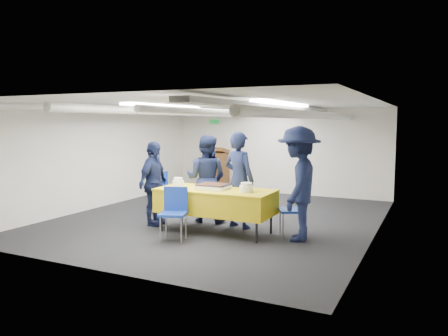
{
  "coord_description": "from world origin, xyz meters",
  "views": [
    {
      "loc": [
        3.87,
        -7.76,
        1.93
      ],
      "look_at": [
        0.19,
        -0.2,
        1.05
      ],
      "focal_mm": 35.0,
      "sensor_mm": 36.0,
      "label": 1
    }
  ],
  "objects_px": {
    "sheet_cake": "(213,186)",
    "chair_near": "(174,208)",
    "chair_left": "(161,188)",
    "serving_table": "(216,201)",
    "podium": "(217,170)",
    "sailor_b": "(206,179)",
    "sailor_c": "(153,183)",
    "sailor_a": "(239,180)",
    "chair_right": "(297,205)",
    "sailor_d": "(298,184)"
  },
  "relations": [
    {
      "from": "chair_right",
      "to": "sailor_c",
      "type": "distance_m",
      "value": 2.7
    },
    {
      "from": "serving_table",
      "to": "chair_right",
      "type": "xyz_separation_m",
      "value": [
        1.36,
        0.36,
        -0.03
      ]
    },
    {
      "from": "sailor_b",
      "to": "sailor_d",
      "type": "bearing_deg",
      "value": 157.26
    },
    {
      "from": "podium",
      "to": "sailor_b",
      "type": "distance_m",
      "value": 3.74
    },
    {
      "from": "serving_table",
      "to": "sheet_cake",
      "type": "distance_m",
      "value": 0.26
    },
    {
      "from": "sheet_cake",
      "to": "sailor_c",
      "type": "relative_size",
      "value": 0.34
    },
    {
      "from": "chair_left",
      "to": "sailor_b",
      "type": "distance_m",
      "value": 1.39
    },
    {
      "from": "chair_near",
      "to": "sailor_b",
      "type": "relative_size",
      "value": 0.52
    },
    {
      "from": "sailor_b",
      "to": "sailor_c",
      "type": "relative_size",
      "value": 1.07
    },
    {
      "from": "sailor_a",
      "to": "sheet_cake",
      "type": "bearing_deg",
      "value": 79.85
    },
    {
      "from": "chair_near",
      "to": "sailor_d",
      "type": "distance_m",
      "value": 2.07
    },
    {
      "from": "sheet_cake",
      "to": "sailor_c",
      "type": "xyz_separation_m",
      "value": [
        -1.26,
        -0.01,
        -0.02
      ]
    },
    {
      "from": "podium",
      "to": "sailor_b",
      "type": "xyz_separation_m",
      "value": [
        1.49,
        -3.42,
        0.23
      ]
    },
    {
      "from": "sheet_cake",
      "to": "sailor_b",
      "type": "xyz_separation_m",
      "value": [
        -0.5,
        0.67,
        0.03
      ]
    },
    {
      "from": "sheet_cake",
      "to": "chair_right",
      "type": "xyz_separation_m",
      "value": [
        1.4,
        0.37,
        -0.28
      ]
    },
    {
      "from": "sailor_b",
      "to": "sailor_c",
      "type": "distance_m",
      "value": 1.02
    },
    {
      "from": "podium",
      "to": "chair_left",
      "type": "bearing_deg",
      "value": -86.53
    },
    {
      "from": "serving_table",
      "to": "sheet_cake",
      "type": "bearing_deg",
      "value": -172.98
    },
    {
      "from": "serving_table",
      "to": "podium",
      "type": "distance_m",
      "value": 4.57
    },
    {
      "from": "podium",
      "to": "chair_left",
      "type": "height_order",
      "value": "podium"
    },
    {
      "from": "serving_table",
      "to": "podium",
      "type": "height_order",
      "value": "podium"
    },
    {
      "from": "serving_table",
      "to": "sheet_cake",
      "type": "xyz_separation_m",
      "value": [
        -0.04,
        -0.01,
        0.26
      ]
    },
    {
      "from": "chair_right",
      "to": "sailor_b",
      "type": "height_order",
      "value": "sailor_b"
    },
    {
      "from": "sheet_cake",
      "to": "sailor_b",
      "type": "bearing_deg",
      "value": 126.59
    },
    {
      "from": "serving_table",
      "to": "sailor_b",
      "type": "relative_size",
      "value": 1.22
    },
    {
      "from": "chair_near",
      "to": "sheet_cake",
      "type": "bearing_deg",
      "value": 64.3
    },
    {
      "from": "chair_left",
      "to": "chair_near",
      "type": "bearing_deg",
      "value": -50.15
    },
    {
      "from": "sheet_cake",
      "to": "chair_left",
      "type": "bearing_deg",
      "value": 150.27
    },
    {
      "from": "podium",
      "to": "chair_right",
      "type": "bearing_deg",
      "value": -47.66
    },
    {
      "from": "sailor_d",
      "to": "sailor_b",
      "type": "bearing_deg",
      "value": -112.38
    },
    {
      "from": "chair_left",
      "to": "sailor_a",
      "type": "distance_m",
      "value": 2.16
    },
    {
      "from": "sailor_a",
      "to": "chair_near",
      "type": "bearing_deg",
      "value": 80.29
    },
    {
      "from": "sailor_d",
      "to": "sheet_cake",
      "type": "bearing_deg",
      "value": -91.74
    },
    {
      "from": "sheet_cake",
      "to": "chair_near",
      "type": "height_order",
      "value": "chair_near"
    },
    {
      "from": "sheet_cake",
      "to": "sailor_d",
      "type": "relative_size",
      "value": 0.29
    },
    {
      "from": "sheet_cake",
      "to": "podium",
      "type": "height_order",
      "value": "podium"
    },
    {
      "from": "sailor_b",
      "to": "sailor_c",
      "type": "bearing_deg",
      "value": 33.84
    },
    {
      "from": "chair_left",
      "to": "sailor_d",
      "type": "height_order",
      "value": "sailor_d"
    },
    {
      "from": "chair_near",
      "to": "sailor_b",
      "type": "bearing_deg",
      "value": 96.32
    },
    {
      "from": "chair_right",
      "to": "sailor_c",
      "type": "xyz_separation_m",
      "value": [
        -2.66,
        -0.38,
        0.26
      ]
    },
    {
      "from": "sailor_a",
      "to": "sailor_b",
      "type": "relative_size",
      "value": 1.05
    },
    {
      "from": "sailor_a",
      "to": "sailor_b",
      "type": "bearing_deg",
      "value": 5.33
    },
    {
      "from": "serving_table",
      "to": "sailor_b",
      "type": "bearing_deg",
      "value": 129.1
    },
    {
      "from": "sailor_a",
      "to": "podium",
      "type": "bearing_deg",
      "value": -41.4
    },
    {
      "from": "sailor_a",
      "to": "sailor_c",
      "type": "bearing_deg",
      "value": 35.61
    },
    {
      "from": "sheet_cake",
      "to": "chair_near",
      "type": "distance_m",
      "value": 0.85
    },
    {
      "from": "serving_table",
      "to": "chair_left",
      "type": "xyz_separation_m",
      "value": [
        -1.85,
        1.03,
        -0.03
      ]
    },
    {
      "from": "serving_table",
      "to": "chair_right",
      "type": "bearing_deg",
      "value": 14.97
    },
    {
      "from": "sailor_a",
      "to": "sailor_b",
      "type": "distance_m",
      "value": 0.78
    },
    {
      "from": "chair_near",
      "to": "sailor_c",
      "type": "xyz_separation_m",
      "value": [
        -0.91,
        0.71,
        0.26
      ]
    }
  ]
}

